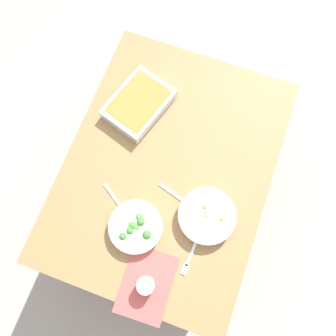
% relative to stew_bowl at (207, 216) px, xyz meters
% --- Properties ---
extents(ground_plane, '(6.00, 6.00, 0.00)m').
position_rel_stew_bowl_xyz_m(ground_plane, '(-0.15, -0.23, -0.77)').
color(ground_plane, '#9E9389').
extents(dining_table, '(1.20, 0.90, 0.74)m').
position_rel_stew_bowl_xyz_m(dining_table, '(-0.15, -0.23, -0.12)').
color(dining_table, olive).
rests_on(dining_table, ground_plane).
extents(placemat, '(0.29, 0.21, 0.00)m').
position_rel_stew_bowl_xyz_m(placemat, '(0.34, -0.14, -0.03)').
color(placemat, '#B24C47').
rests_on(placemat, dining_table).
extents(stew_bowl, '(0.25, 0.25, 0.06)m').
position_rel_stew_bowl_xyz_m(stew_bowl, '(0.00, 0.00, 0.00)').
color(stew_bowl, silver).
rests_on(stew_bowl, dining_table).
extents(broccoli_bowl, '(0.23, 0.23, 0.07)m').
position_rel_stew_bowl_xyz_m(broccoli_bowl, '(0.15, -0.26, -0.00)').
color(broccoli_bowl, silver).
rests_on(broccoli_bowl, dining_table).
extents(baking_dish, '(0.35, 0.30, 0.06)m').
position_rel_stew_bowl_xyz_m(baking_dish, '(-0.38, -0.46, 0.00)').
color(baking_dish, silver).
rests_on(baking_dish, dining_table).
extents(drink_cup, '(0.07, 0.07, 0.08)m').
position_rel_stew_bowl_xyz_m(drink_cup, '(0.34, -0.14, 0.01)').
color(drink_cup, '#B2BCC6').
rests_on(drink_cup, dining_table).
extents(spoon_by_stew, '(0.07, 0.17, 0.01)m').
position_rel_stew_bowl_xyz_m(spoon_by_stew, '(-0.04, -0.13, -0.03)').
color(spoon_by_stew, silver).
rests_on(spoon_by_stew, dining_table).
extents(spoon_by_broccoli, '(0.11, 0.16, 0.01)m').
position_rel_stew_bowl_xyz_m(spoon_by_broccoli, '(0.08, -0.37, -0.03)').
color(spoon_by_broccoli, silver).
rests_on(spoon_by_broccoli, dining_table).
extents(fork_on_table, '(0.18, 0.03, 0.01)m').
position_rel_stew_bowl_xyz_m(fork_on_table, '(0.18, -0.01, -0.03)').
color(fork_on_table, silver).
rests_on(fork_on_table, dining_table).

